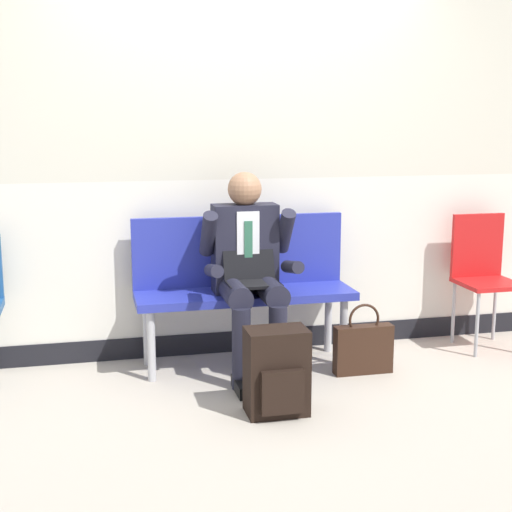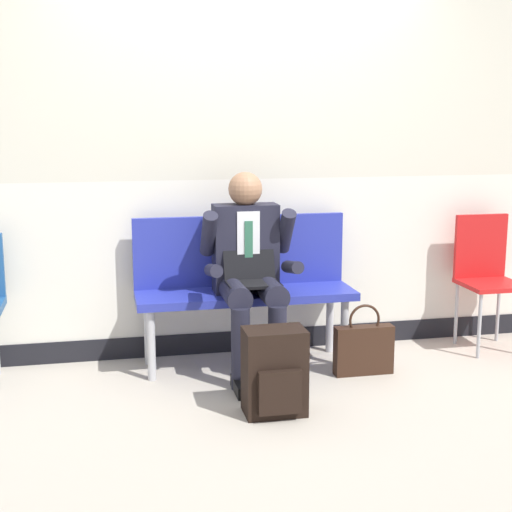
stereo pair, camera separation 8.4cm
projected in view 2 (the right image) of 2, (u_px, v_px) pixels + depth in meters
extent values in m
plane|color=#B2A899|center=(260.00, 375.00, 4.52)|extent=(18.00, 18.00, 0.00)
cube|color=beige|center=(242.00, 43.00, 4.67)|extent=(6.62, 0.12, 1.72)
cube|color=silver|center=(242.00, 255.00, 4.93)|extent=(6.62, 0.12, 1.03)
cube|color=black|center=(243.00, 338.00, 5.04)|extent=(6.62, 0.14, 0.14)
cube|color=#28339E|center=(246.00, 295.00, 4.62)|extent=(1.38, 0.42, 0.05)
cube|color=#28339E|center=(240.00, 250.00, 4.74)|extent=(1.38, 0.04, 0.46)
cylinder|color=#B7B7BC|center=(151.00, 345.00, 4.40)|extent=(0.05, 0.05, 0.44)
cylinder|color=#B7B7BC|center=(148.00, 331.00, 4.68)|extent=(0.05, 0.05, 0.44)
cylinder|color=#B7B7BC|center=(344.00, 333.00, 4.65)|extent=(0.05, 0.05, 0.44)
cylinder|color=#B7B7BC|center=(330.00, 320.00, 4.94)|extent=(0.05, 0.05, 0.44)
cylinder|color=#1E1E2D|center=(234.00, 293.00, 4.38)|extent=(0.15, 0.40, 0.15)
cylinder|color=#1E1E2D|center=(241.00, 349.00, 4.25)|extent=(0.11, 0.11, 0.49)
cube|color=black|center=(243.00, 386.00, 4.24)|extent=(0.10, 0.26, 0.07)
cylinder|color=#1E1E2D|center=(270.00, 291.00, 4.43)|extent=(0.15, 0.40, 0.15)
cylinder|color=#1E1E2D|center=(277.00, 346.00, 4.30)|extent=(0.11, 0.11, 0.49)
cube|color=black|center=(280.00, 384.00, 4.28)|extent=(0.10, 0.26, 0.07)
cube|color=#1E1E2D|center=(245.00, 248.00, 4.56)|extent=(0.40, 0.18, 0.55)
cube|color=silver|center=(248.00, 243.00, 4.46)|extent=(0.14, 0.01, 0.38)
cube|color=#2D664C|center=(249.00, 248.00, 4.46)|extent=(0.05, 0.01, 0.33)
sphere|color=#9E7051|center=(245.00, 189.00, 4.49)|extent=(0.21, 0.21, 0.21)
cylinder|color=#1E1E2D|center=(209.00, 234.00, 4.43)|extent=(0.09, 0.25, 0.30)
cylinder|color=#1E1E2D|center=(213.00, 271.00, 4.30)|extent=(0.08, 0.27, 0.12)
cylinder|color=#1E1E2D|center=(286.00, 231.00, 4.52)|extent=(0.09, 0.25, 0.30)
cylinder|color=#1E1E2D|center=(292.00, 267.00, 4.40)|extent=(0.08, 0.27, 0.12)
cube|color=black|center=(253.00, 284.00, 4.37)|extent=(0.32, 0.22, 0.02)
cube|color=black|center=(249.00, 262.00, 4.47)|extent=(0.32, 0.08, 0.21)
cube|color=black|center=(274.00, 371.00, 3.90)|extent=(0.33, 0.21, 0.47)
cube|color=black|center=(280.00, 392.00, 3.80)|extent=(0.23, 0.04, 0.23)
cube|color=#331E14|center=(364.00, 350.00, 4.52)|extent=(0.37, 0.09, 0.30)
torus|color=#331E14|center=(364.00, 320.00, 4.48)|extent=(0.20, 0.02, 0.20)
cube|color=red|center=(491.00, 284.00, 4.94)|extent=(0.38, 0.38, 0.03)
cube|color=red|center=(480.00, 246.00, 5.06)|extent=(0.38, 0.03, 0.44)
cylinder|color=#A5A5AA|center=(479.00, 326.00, 4.80)|extent=(0.02, 0.02, 0.44)
cylinder|color=#A5A5AA|center=(456.00, 313.00, 5.10)|extent=(0.02, 0.02, 0.44)
cylinder|color=#A5A5AA|center=(498.00, 311.00, 5.17)|extent=(0.02, 0.02, 0.44)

